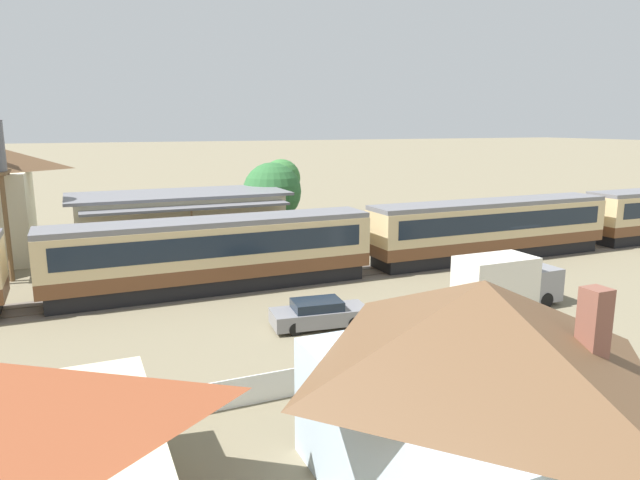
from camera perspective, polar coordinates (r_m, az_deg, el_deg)
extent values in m
plane|color=#7A7056|center=(43.73, 18.57, -1.65)|extent=(600.00, 600.00, 0.00)
cylinder|color=black|center=(52.26, 28.80, 0.09)|extent=(0.90, 0.18, 0.90)
cylinder|color=black|center=(53.12, 27.59, 0.37)|extent=(0.90, 0.18, 0.90)
cube|color=brown|center=(42.64, 16.63, -0.07)|extent=(18.72, 3.13, 0.80)
cube|color=#D1B784|center=(42.38, 16.75, 1.92)|extent=(18.72, 3.13, 2.21)
cube|color=#192330|center=(42.36, 16.76, 2.07)|extent=(17.22, 3.17, 1.24)
cube|color=slate|center=(42.20, 16.85, 3.60)|extent=(18.72, 2.94, 0.30)
cube|color=black|center=(42.81, 16.57, -1.17)|extent=(17.97, 2.69, 0.88)
cylinder|color=black|center=(46.49, 22.99, -0.65)|extent=(0.90, 0.18, 0.90)
cylinder|color=black|center=(47.47, 21.74, -0.32)|extent=(0.90, 0.18, 0.90)
cylinder|color=black|center=(38.60, 10.20, -2.24)|extent=(0.90, 0.18, 0.90)
cylinder|color=black|center=(39.77, 9.06, -1.80)|extent=(0.90, 0.18, 0.90)
cube|color=brown|center=(33.63, -10.53, -2.80)|extent=(18.72, 3.13, 0.80)
cube|color=#D1B784|center=(33.30, -10.62, -0.29)|extent=(18.72, 3.13, 2.21)
cube|color=#192330|center=(33.28, -10.63, -0.11)|extent=(17.22, 3.17, 1.24)
cube|color=slate|center=(33.07, -10.70, 1.83)|extent=(18.72, 2.94, 0.30)
cube|color=black|center=(33.85, -10.48, -4.18)|extent=(17.97, 2.69, 0.88)
cylinder|color=black|center=(35.03, -0.31, -3.46)|extent=(0.90, 0.18, 0.90)
cylinder|color=black|center=(36.31, -1.20, -2.93)|extent=(0.90, 0.18, 0.90)
cylinder|color=black|center=(32.41, -20.91, -5.49)|extent=(0.90, 0.18, 0.90)
cylinder|color=black|center=(33.79, -21.04, -4.82)|extent=(0.90, 0.18, 0.90)
cube|color=#665B51|center=(36.15, 0.61, -3.72)|extent=(129.68, 3.60, 0.01)
cube|color=#4C4238|center=(35.51, 1.09, -3.98)|extent=(129.68, 0.12, 0.04)
cube|color=#4C4238|center=(36.78, 0.16, -3.43)|extent=(129.68, 0.12, 0.04)
cube|color=beige|center=(42.04, -13.77, 1.28)|extent=(13.94, 5.96, 4.55)
cube|color=slate|center=(41.70, -13.93, 4.49)|extent=(15.05, 6.44, 0.20)
cube|color=slate|center=(38.07, -12.92, 3.14)|extent=(13.38, 1.60, 0.16)
cylinder|color=brown|center=(37.85, -12.60, -0.15)|extent=(0.14, 0.14, 4.07)
cylinder|color=brown|center=(43.02, -28.40, 1.75)|extent=(0.28, 0.28, 6.49)
cylinder|color=brown|center=(39.38, -28.81, 0.93)|extent=(0.28, 0.28, 6.49)
cube|color=silver|center=(15.77, 15.30, -18.32)|extent=(6.84, 7.81, 3.51)
pyramid|color=brown|center=(14.56, 15.91, -8.29)|extent=(7.39, 8.43, 2.32)
cube|color=brown|center=(14.78, 25.65, -8.25)|extent=(0.56, 0.56, 2.09)
cube|color=gray|center=(27.40, -0.03, -7.60)|extent=(4.78, 2.36, 0.72)
cube|color=#192330|center=(27.18, -0.31, -6.48)|extent=(2.47, 1.84, 0.43)
cylinder|color=black|center=(27.17, 3.39, -8.28)|extent=(0.62, 0.20, 0.62)
cylinder|color=black|center=(28.63, 2.24, -7.22)|extent=(0.62, 0.20, 0.62)
cylinder|color=black|center=(26.36, -2.50, -8.89)|extent=(0.62, 0.20, 0.62)
cylinder|color=black|center=(27.87, -3.35, -7.76)|extent=(0.62, 0.20, 0.62)
cube|color=gray|center=(33.17, 20.85, -3.94)|extent=(1.72, 2.20, 1.75)
cube|color=#192330|center=(33.69, 21.95, -3.18)|extent=(0.03, 1.84, 0.77)
cube|color=silver|center=(31.17, 17.11, -3.91)|extent=(4.01, 2.30, 2.53)
cylinder|color=black|center=(32.47, 21.65, -5.60)|extent=(0.80, 0.26, 0.80)
cylinder|color=black|center=(33.86, 19.22, -4.74)|extent=(0.80, 0.26, 0.80)
cylinder|color=black|center=(30.20, 17.00, -6.55)|extent=(0.80, 0.26, 0.80)
cylinder|color=black|center=(31.69, 14.61, -5.56)|extent=(0.80, 0.26, 0.80)
cylinder|color=brown|center=(46.90, -4.75, 1.46)|extent=(0.41, 0.41, 2.71)
sphere|color=#2D6633|center=(46.49, -4.80, 4.83)|extent=(4.74, 4.74, 4.74)
cylinder|color=#4C3823|center=(54.10, -3.85, 3.21)|extent=(0.43, 0.43, 3.46)
sphere|color=#387538|center=(53.77, -3.89, 6.17)|extent=(3.59, 3.59, 3.59)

